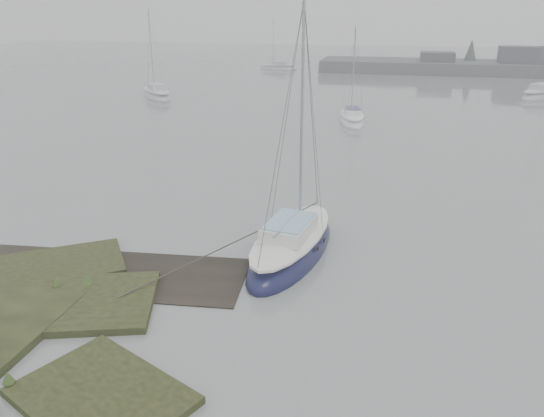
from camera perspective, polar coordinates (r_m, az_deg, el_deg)
The scene contains 6 objects.
ground at distance 39.43m, azimuth 4.56°, elevation 9.71°, with size 160.00×160.00×0.00m, color slate.
sailboat_main at distance 17.27m, azimuth 2.12°, elevation -4.21°, with size 2.79×6.20×8.45m.
sailboat_white at distance 37.93m, azimuth 8.59°, elevation 9.43°, with size 2.57×5.15×6.95m.
sailboat_far_a at distance 49.24m, azimuth -12.28°, elevation 11.84°, with size 5.14×5.63×8.13m.
sailboat_far_b at distance 53.78m, azimuth 26.94°, elevation 10.83°, with size 5.08×5.81×8.25m.
sailboat_far_c at distance 70.56m, azimuth 0.68°, elevation 14.86°, with size 4.84×1.63×6.81m.
Camera 1 is at (5.95, -8.24, 7.57)m, focal length 35.00 mm.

